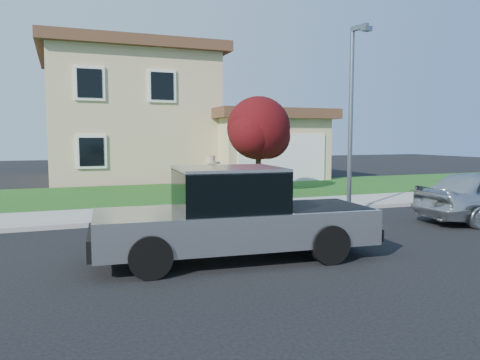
{
  "coord_description": "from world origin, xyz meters",
  "views": [
    {
      "loc": [
        -3.48,
        -9.31,
        2.26
      ],
      "look_at": [
        0.63,
        1.41,
        1.2
      ],
      "focal_mm": 35.0,
      "sensor_mm": 36.0,
      "label": 1
    }
  ],
  "objects_px": {
    "trash_bin": "(252,192)",
    "pickup_truck": "(234,216)",
    "street_lamp": "(352,110)",
    "ornamental_tree": "(259,131)",
    "woman": "(211,198)"
  },
  "relations": [
    {
      "from": "trash_bin",
      "to": "pickup_truck",
      "type": "bearing_deg",
      "value": -124.46
    },
    {
      "from": "pickup_truck",
      "to": "trash_bin",
      "type": "bearing_deg",
      "value": 68.41
    },
    {
      "from": "pickup_truck",
      "to": "street_lamp",
      "type": "height_order",
      "value": "street_lamp"
    },
    {
      "from": "ornamental_tree",
      "to": "pickup_truck",
      "type": "bearing_deg",
      "value": -116.08
    },
    {
      "from": "pickup_truck",
      "to": "street_lamp",
      "type": "bearing_deg",
      "value": 39.07
    },
    {
      "from": "street_lamp",
      "to": "trash_bin",
      "type": "bearing_deg",
      "value": 146.03
    },
    {
      "from": "trash_bin",
      "to": "street_lamp",
      "type": "height_order",
      "value": "street_lamp"
    },
    {
      "from": "woman",
      "to": "street_lamp",
      "type": "height_order",
      "value": "street_lamp"
    },
    {
      "from": "ornamental_tree",
      "to": "trash_bin",
      "type": "distance_m",
      "value": 5.06
    },
    {
      "from": "ornamental_tree",
      "to": "street_lamp",
      "type": "relative_size",
      "value": 0.7
    },
    {
      "from": "pickup_truck",
      "to": "ornamental_tree",
      "type": "relative_size",
      "value": 1.44
    },
    {
      "from": "woman",
      "to": "trash_bin",
      "type": "relative_size",
      "value": 1.78
    },
    {
      "from": "pickup_truck",
      "to": "street_lamp",
      "type": "distance_m",
      "value": 6.17
    },
    {
      "from": "pickup_truck",
      "to": "trash_bin",
      "type": "relative_size",
      "value": 5.17
    },
    {
      "from": "trash_bin",
      "to": "street_lamp",
      "type": "bearing_deg",
      "value": -32.35
    }
  ]
}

